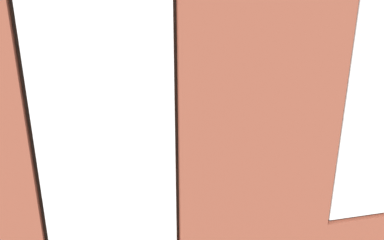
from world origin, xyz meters
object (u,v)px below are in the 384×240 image
at_px(couch_left, 350,141).
at_px(couch_by_window, 171,230).
at_px(coffee_table, 173,145).
at_px(table_plant_small, 161,132).
at_px(cup_ceramic, 173,139).
at_px(papasan_chair, 125,115).
at_px(potted_plant_corner_near_left, 300,92).
at_px(candle_jar, 147,144).
at_px(remote_gray, 180,143).
at_px(potted_plant_mid_room_small, 207,133).
at_px(remote_black, 194,136).

bearing_deg(couch_left, couch_by_window, -62.60).
height_order(coffee_table, table_plant_small, table_plant_small).
relative_size(cup_ceramic, papasan_chair, 0.08).
xyz_separation_m(couch_left, potted_plant_corner_near_left, (-0.16, -2.02, 0.29)).
relative_size(candle_jar, remote_gray, 0.55).
xyz_separation_m(candle_jar, potted_plant_mid_room_small, (-1.08, -0.60, -0.14)).
relative_size(candle_jar, table_plant_small, 0.36).
xyz_separation_m(coffee_table, potted_plant_mid_room_small, (-0.68, -0.49, -0.04)).
distance_m(remote_gray, papasan_chair, 1.70).
xyz_separation_m(candle_jar, remote_gray, (-0.50, 0.00, -0.04)).
bearing_deg(couch_left, table_plant_small, -99.45).
bearing_deg(candle_jar, couch_left, 175.15).
bearing_deg(candle_jar, cup_ceramic, -164.42).
bearing_deg(potted_plant_mid_room_small, couch_left, 157.88).
bearing_deg(potted_plant_corner_near_left, couch_left, 85.51).
bearing_deg(papasan_chair, cup_ceramic, 114.77).
height_order(coffee_table, papasan_chair, papasan_chair).
xyz_separation_m(remote_black, remote_gray, (0.27, 0.24, 0.00)).
distance_m(cup_ceramic, potted_plant_mid_room_small, 0.85).
xyz_separation_m(candle_jar, remote_black, (-0.76, -0.24, -0.04)).
relative_size(couch_left, candle_jar, 18.39).
bearing_deg(candle_jar, remote_gray, 180.00).
distance_m(cup_ceramic, remote_gray, 0.15).
distance_m(coffee_table, papasan_chair, 1.56).
height_order(couch_by_window, remote_gray, couch_by_window).
height_order(remote_gray, papasan_chair, papasan_chair).
distance_m(couch_left, potted_plant_corner_near_left, 2.04).
bearing_deg(potted_plant_mid_room_small, remote_gray, 46.00).
height_order(couch_by_window, candle_jar, couch_by_window).
distance_m(couch_left, coffee_table, 2.85).
distance_m(coffee_table, cup_ceramic, 0.10).
distance_m(couch_by_window, couch_left, 3.64).
height_order(candle_jar, remote_gray, candle_jar).
height_order(table_plant_small, potted_plant_mid_room_small, table_plant_small).
relative_size(coffee_table, table_plant_small, 5.19).
bearing_deg(table_plant_small, couch_left, 170.93).
bearing_deg(couch_by_window, potted_plant_mid_room_small, -112.58).
height_order(couch_left, candle_jar, couch_left).
xyz_separation_m(coffee_table, papasan_chair, (0.65, -1.41, 0.08)).
distance_m(couch_by_window, coffee_table, 2.12).
relative_size(coffee_table, potted_plant_mid_room_small, 2.76).
bearing_deg(coffee_table, couch_by_window, 79.40).
height_order(couch_by_window, potted_plant_mid_room_small, couch_by_window).
distance_m(couch_by_window, potted_plant_mid_room_small, 2.78).
relative_size(couch_by_window, cup_ceramic, 23.48).
height_order(couch_left, cup_ceramic, couch_left).
relative_size(couch_left, table_plant_small, 6.70).
bearing_deg(potted_plant_corner_near_left, remote_gray, 31.11).
distance_m(couch_by_window, potted_plant_corner_near_left, 5.02).
xyz_separation_m(couch_left, candle_jar, (3.23, -0.27, 0.14)).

